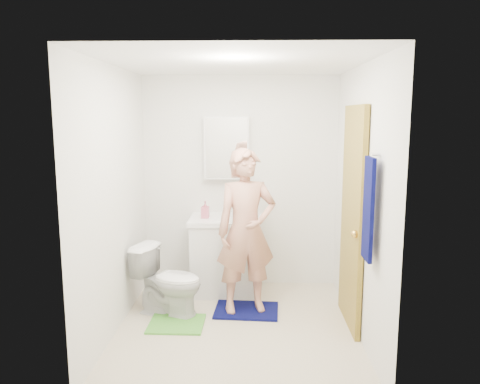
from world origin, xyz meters
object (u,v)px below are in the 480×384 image
toothbrush_cup (247,211)px  man (246,231)px  medicine_cabinet (227,148)px  soap_dispenser (205,210)px  vanity_cabinet (226,257)px  toilet (169,281)px  towel (368,209)px

toothbrush_cup → man: bearing=-89.8°
medicine_cabinet → soap_dispenser: size_ratio=3.77×
vanity_cabinet → soap_dispenser: size_ratio=4.31×
soap_dispenser → man: man is taller
soap_dispenser → man: bearing=-49.0°
medicine_cabinet → toilet: size_ratio=1.01×
towel → soap_dispenser: towel is taller
vanity_cabinet → toilet: vanity_cabinet is taller
soap_dispenser → toothbrush_cup: bearing=15.6°
vanity_cabinet → man: man is taller
medicine_cabinet → toothbrush_cup: size_ratio=5.25×
toilet → man: 0.91m
vanity_cabinet → medicine_cabinet: bearing=90.0°
medicine_cabinet → towel: size_ratio=0.87×
man → soap_dispenser: bearing=116.9°
towel → toilet: size_ratio=1.16×
vanity_cabinet → soap_dispenser: soap_dispenser is taller
toilet → soap_dispenser: soap_dispenser is taller
toothbrush_cup → vanity_cabinet: bearing=-156.2°
toilet → vanity_cabinet: bearing=-21.2°
soap_dispenser → medicine_cabinet: bearing=48.3°
soap_dispenser → towel: bearing=-46.1°
man → toilet: bearing=171.4°
vanity_cabinet → medicine_cabinet: 1.22m
toothbrush_cup → towel: bearing=-59.1°
medicine_cabinet → man: size_ratio=0.43×
vanity_cabinet → toothbrush_cup: size_ratio=6.00×
towel → soap_dispenser: (-1.40, 1.46, -0.31)m
vanity_cabinet → toilet: bearing=-130.6°
soap_dispenser → toothbrush_cup: 0.47m
toilet → toothbrush_cup: bearing=-27.1°
vanity_cabinet → toothbrush_cup: (0.23, 0.10, 0.50)m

